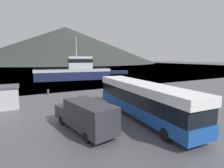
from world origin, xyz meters
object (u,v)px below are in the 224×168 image
(storage_bin, at_px, (178,102))
(dock_kiosk, at_px, (6,97))
(delivery_van, at_px, (85,115))
(small_boat, at_px, (117,72))
(fishing_boat, at_px, (75,71))
(tour_bus, at_px, (141,98))

(storage_bin, bearing_deg, dock_kiosk, 153.14)
(delivery_van, height_order, small_boat, delivery_van)
(storage_bin, bearing_deg, fishing_boat, 96.49)
(tour_bus, distance_m, delivery_van, 5.52)
(tour_bus, distance_m, small_boat, 43.34)
(fishing_boat, bearing_deg, delivery_van, 174.59)
(tour_bus, relative_size, small_boat, 1.72)
(storage_bin, height_order, small_boat, storage_bin)
(delivery_van, bearing_deg, fishing_boat, 64.77)
(dock_kiosk, bearing_deg, delivery_van, -60.24)
(delivery_van, distance_m, storage_bin, 11.23)
(small_boat, bearing_deg, dock_kiosk, 159.46)
(fishing_boat, distance_m, dock_kiosk, 24.68)
(delivery_van, height_order, fishing_boat, fishing_boat)
(fishing_boat, height_order, dock_kiosk, fishing_boat)
(delivery_van, distance_m, small_boat, 46.41)
(dock_kiosk, distance_m, small_boat, 42.29)
(small_boat, bearing_deg, storage_bin, -174.46)
(dock_kiosk, height_order, small_boat, dock_kiosk)
(fishing_boat, height_order, storage_bin, fishing_boat)
(storage_bin, distance_m, dock_kiosk, 18.75)
(fishing_boat, bearing_deg, tour_bus, -175.50)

